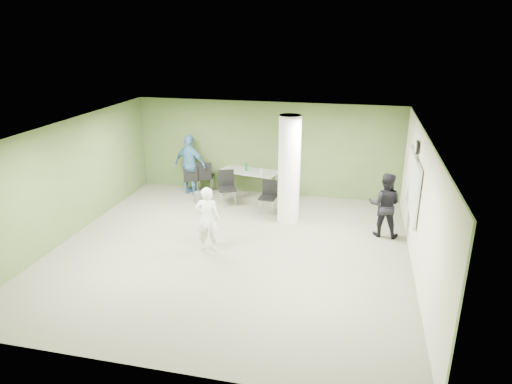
% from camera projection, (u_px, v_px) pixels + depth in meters
% --- Properties ---
extents(floor, '(8.00, 8.00, 0.00)m').
position_uv_depth(floor, '(231.00, 250.00, 10.47)').
color(floor, '#5C5B48').
rests_on(floor, ground).
extents(ceiling, '(8.00, 8.00, 0.00)m').
position_uv_depth(ceiling, '(229.00, 130.00, 9.52)').
color(ceiling, white).
rests_on(ceiling, wall_back).
extents(wall_back, '(8.00, 2.80, 0.02)m').
position_uv_depth(wall_back, '(267.00, 149.00, 13.66)').
color(wall_back, '#405628').
rests_on(wall_back, floor).
extents(wall_left, '(0.02, 8.00, 2.80)m').
position_uv_depth(wall_left, '(68.00, 180.00, 10.84)').
color(wall_left, '#405628').
rests_on(wall_left, floor).
extents(wall_right_cream, '(0.02, 8.00, 2.80)m').
position_uv_depth(wall_right_cream, '(421.00, 208.00, 9.16)').
color(wall_right_cream, beige).
rests_on(wall_right_cream, floor).
extents(column, '(0.56, 0.56, 2.80)m').
position_uv_depth(column, '(289.00, 170.00, 11.62)').
color(column, silver).
rests_on(column, floor).
extents(whiteboard, '(0.05, 2.30, 1.30)m').
position_uv_depth(whiteboard, '(412.00, 184.00, 10.24)').
color(whiteboard, silver).
rests_on(whiteboard, wall_right_cream).
extents(wall_clock, '(0.06, 0.32, 0.32)m').
position_uv_depth(wall_clock, '(417.00, 147.00, 9.95)').
color(wall_clock, black).
rests_on(wall_clock, wall_right_cream).
extents(folding_table, '(1.81, 1.05, 1.06)m').
position_uv_depth(folding_table, '(249.00, 172.00, 13.56)').
color(folding_table, gray).
rests_on(folding_table, floor).
extents(wastebasket, '(0.27, 0.27, 0.31)m').
position_uv_depth(wastebasket, '(199.00, 197.00, 13.27)').
color(wastebasket, '#4C4C4C').
rests_on(wastebasket, floor).
extents(chair_back_left, '(0.53, 0.53, 0.90)m').
position_uv_depth(chair_back_left, '(191.00, 177.00, 13.87)').
color(chair_back_left, black).
rests_on(chair_back_left, floor).
extents(chair_back_right, '(0.58, 0.58, 1.01)m').
position_uv_depth(chair_back_right, '(204.00, 174.00, 13.92)').
color(chair_back_right, black).
rests_on(chair_back_right, floor).
extents(chair_table_left, '(0.64, 0.64, 0.98)m').
position_uv_depth(chair_table_left, '(227.00, 185.00, 13.07)').
color(chair_table_left, black).
rests_on(chair_table_left, floor).
extents(chair_table_right, '(0.47, 0.47, 0.89)m').
position_uv_depth(chair_table_right, '(269.00, 194.00, 12.52)').
color(chair_table_right, black).
rests_on(chair_table_right, floor).
extents(woman_white, '(0.61, 0.45, 1.52)m').
position_uv_depth(woman_white, '(207.00, 219.00, 10.23)').
color(woman_white, silver).
rests_on(woman_white, floor).
extents(man_black, '(0.84, 0.68, 1.60)m').
position_uv_depth(man_black, '(385.00, 205.00, 10.96)').
color(man_black, black).
rests_on(man_black, floor).
extents(man_blue, '(1.15, 0.69, 1.83)m').
position_uv_depth(man_blue, '(190.00, 165.00, 13.74)').
color(man_blue, '#3A6A8F').
rests_on(man_blue, floor).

